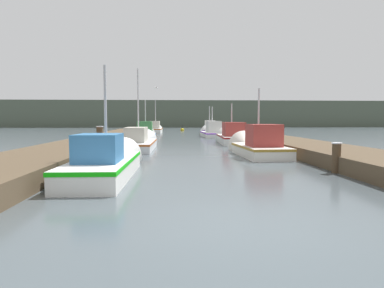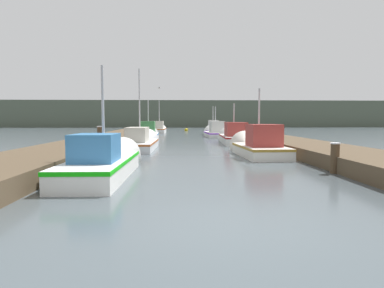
{
  "view_description": "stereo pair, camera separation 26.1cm",
  "coord_description": "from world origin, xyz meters",
  "px_view_note": "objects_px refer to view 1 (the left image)",
  "views": [
    {
      "loc": [
        -1.05,
        -5.33,
        1.7
      ],
      "look_at": [
        -0.13,
        9.76,
        0.58
      ],
      "focal_mm": 32.0,
      "sensor_mm": 36.0,
      "label": 1
    },
    {
      "loc": [
        -0.79,
        -5.34,
        1.7
      ],
      "look_at": [
        -0.13,
        9.76,
        0.58
      ],
      "focal_mm": 32.0,
      "sensor_mm": 36.0,
      "label": 2
    }
  ],
  "objects_px": {
    "mooring_piling_0": "(227,131)",
    "mooring_piling_3": "(100,141)",
    "fishing_boat_2": "(140,142)",
    "fishing_boat_7": "(156,129)",
    "mooring_piling_2": "(336,158)",
    "seagull_lead": "(156,88)",
    "fishing_boat_3": "(231,136)",
    "fishing_boat_6": "(209,130)",
    "fishing_boat_1": "(256,146)",
    "mooring_piling_1": "(213,127)",
    "fishing_boat_5": "(212,132)",
    "fishing_boat_4": "(146,134)",
    "fishing_boat_0": "(109,162)",
    "channel_buoy": "(182,130)"
  },
  "relations": [
    {
      "from": "fishing_boat_0",
      "to": "fishing_boat_5",
      "type": "relative_size",
      "value": 0.99
    },
    {
      "from": "fishing_boat_0",
      "to": "mooring_piling_0",
      "type": "height_order",
      "value": "fishing_boat_0"
    },
    {
      "from": "fishing_boat_5",
      "to": "mooring_piling_0",
      "type": "bearing_deg",
      "value": -23.79
    },
    {
      "from": "fishing_boat_2",
      "to": "fishing_boat_4",
      "type": "height_order",
      "value": "fishing_boat_2"
    },
    {
      "from": "mooring_piling_0",
      "to": "seagull_lead",
      "type": "height_order",
      "value": "seagull_lead"
    },
    {
      "from": "fishing_boat_6",
      "to": "fishing_boat_7",
      "type": "height_order",
      "value": "fishing_boat_7"
    },
    {
      "from": "fishing_boat_5",
      "to": "fishing_boat_2",
      "type": "bearing_deg",
      "value": -115.12
    },
    {
      "from": "mooring_piling_1",
      "to": "mooring_piling_3",
      "type": "bearing_deg",
      "value": -108.45
    },
    {
      "from": "fishing_boat_1",
      "to": "fishing_boat_2",
      "type": "bearing_deg",
      "value": 143.2
    },
    {
      "from": "fishing_boat_4",
      "to": "channel_buoy",
      "type": "height_order",
      "value": "fishing_boat_4"
    },
    {
      "from": "fishing_boat_0",
      "to": "fishing_boat_5",
      "type": "distance_m",
      "value": 22.61
    },
    {
      "from": "mooring_piling_1",
      "to": "channel_buoy",
      "type": "bearing_deg",
      "value": 119.47
    },
    {
      "from": "mooring_piling_0",
      "to": "mooring_piling_2",
      "type": "relative_size",
      "value": 1.07
    },
    {
      "from": "fishing_boat_4",
      "to": "mooring_piling_2",
      "type": "height_order",
      "value": "fishing_boat_4"
    },
    {
      "from": "seagull_lead",
      "to": "fishing_boat_2",
      "type": "bearing_deg",
      "value": 164.9
    },
    {
      "from": "fishing_boat_7",
      "to": "mooring_piling_3",
      "type": "height_order",
      "value": "fishing_boat_7"
    },
    {
      "from": "mooring_piling_2",
      "to": "channel_buoy",
      "type": "relative_size",
      "value": 0.96
    },
    {
      "from": "mooring_piling_0",
      "to": "mooring_piling_3",
      "type": "height_order",
      "value": "mooring_piling_3"
    },
    {
      "from": "fishing_boat_2",
      "to": "fishing_boat_7",
      "type": "height_order",
      "value": "fishing_boat_2"
    },
    {
      "from": "fishing_boat_5",
      "to": "channel_buoy",
      "type": "relative_size",
      "value": 5.99
    },
    {
      "from": "fishing_boat_5",
      "to": "mooring_piling_1",
      "type": "height_order",
      "value": "fishing_boat_5"
    },
    {
      "from": "mooring_piling_0",
      "to": "channel_buoy",
      "type": "distance_m",
      "value": 16.03
    },
    {
      "from": "fishing_boat_7",
      "to": "mooring_piling_1",
      "type": "height_order",
      "value": "fishing_boat_7"
    },
    {
      "from": "fishing_boat_6",
      "to": "fishing_boat_7",
      "type": "distance_m",
      "value": 7.33
    },
    {
      "from": "mooring_piling_2",
      "to": "seagull_lead",
      "type": "distance_m",
      "value": 20.51
    },
    {
      "from": "mooring_piling_1",
      "to": "channel_buoy",
      "type": "height_order",
      "value": "mooring_piling_1"
    },
    {
      "from": "fishing_boat_0",
      "to": "fishing_boat_2",
      "type": "xyz_separation_m",
      "value": [
        0.1,
        9.19,
        -0.03
      ]
    },
    {
      "from": "fishing_boat_0",
      "to": "fishing_boat_1",
      "type": "relative_size",
      "value": 1.16
    },
    {
      "from": "fishing_boat_0",
      "to": "mooring_piling_3",
      "type": "bearing_deg",
      "value": 105.08
    },
    {
      "from": "fishing_boat_2",
      "to": "mooring_piling_1",
      "type": "relative_size",
      "value": 4.68
    },
    {
      "from": "fishing_boat_3",
      "to": "mooring_piling_2",
      "type": "distance_m",
      "value": 13.62
    },
    {
      "from": "fishing_boat_6",
      "to": "mooring_piling_0",
      "type": "bearing_deg",
      "value": -76.28
    },
    {
      "from": "fishing_boat_5",
      "to": "mooring_piling_3",
      "type": "bearing_deg",
      "value": -114.7
    },
    {
      "from": "fishing_boat_2",
      "to": "mooring_piling_1",
      "type": "distance_m",
      "value": 22.54
    },
    {
      "from": "fishing_boat_1",
      "to": "mooring_piling_2",
      "type": "distance_m",
      "value": 5.54
    },
    {
      "from": "fishing_boat_5",
      "to": "seagull_lead",
      "type": "height_order",
      "value": "seagull_lead"
    },
    {
      "from": "mooring_piling_2",
      "to": "fishing_boat_1",
      "type": "bearing_deg",
      "value": 102.71
    },
    {
      "from": "fishing_boat_3",
      "to": "mooring_piling_3",
      "type": "height_order",
      "value": "fishing_boat_3"
    },
    {
      "from": "fishing_boat_5",
      "to": "fishing_boat_4",
      "type": "bearing_deg",
      "value": -146.6
    },
    {
      "from": "fishing_boat_3",
      "to": "fishing_boat_6",
      "type": "distance_m",
      "value": 13.25
    },
    {
      "from": "fishing_boat_1",
      "to": "seagull_lead",
      "type": "xyz_separation_m",
      "value": [
        -5.23,
        13.68,
        3.91
      ]
    },
    {
      "from": "fishing_boat_3",
      "to": "seagull_lead",
      "type": "bearing_deg",
      "value": 137.4
    },
    {
      "from": "fishing_boat_2",
      "to": "fishing_boat_5",
      "type": "xyz_separation_m",
      "value": [
        5.68,
        12.67,
        0.07
      ]
    },
    {
      "from": "fishing_boat_6",
      "to": "fishing_boat_7",
      "type": "relative_size",
      "value": 0.72
    },
    {
      "from": "mooring_piling_0",
      "to": "fishing_boat_0",
      "type": "bearing_deg",
      "value": -108.48
    },
    {
      "from": "fishing_boat_2",
      "to": "fishing_boat_3",
      "type": "relative_size",
      "value": 0.97
    },
    {
      "from": "fishing_boat_6",
      "to": "seagull_lead",
      "type": "bearing_deg",
      "value": -122.29
    },
    {
      "from": "fishing_boat_5",
      "to": "mooring_piling_3",
      "type": "relative_size",
      "value": 4.38
    },
    {
      "from": "fishing_boat_6",
      "to": "seagull_lead",
      "type": "relative_size",
      "value": 8.19
    },
    {
      "from": "fishing_boat_0",
      "to": "mooring_piling_0",
      "type": "bearing_deg",
      "value": 72.5
    }
  ]
}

